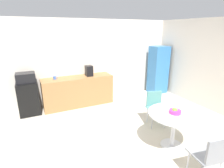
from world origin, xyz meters
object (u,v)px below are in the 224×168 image
(microwave, at_px, (26,78))
(locker_cabinet, at_px, (158,70))
(chair_teal, at_px, (155,104))
(round_table, at_px, (174,120))
(fruit_bowl, at_px, (175,111))
(mug_white, at_px, (55,78))
(coffee_maker, at_px, (89,71))
(chair_gray, at_px, (211,154))
(mini_fridge, at_px, (29,98))

(microwave, bearing_deg, locker_cabinet, -1.30)
(locker_cabinet, xyz_separation_m, chair_teal, (-1.59, -1.86, -0.33))
(round_table, relative_size, chair_teal, 1.23)
(microwave, bearing_deg, fruit_bowl, -48.58)
(microwave, distance_m, fruit_bowl, 3.83)
(mug_white, bearing_deg, coffee_maker, -2.10)
(fruit_bowl, distance_m, mug_white, 3.41)
(locker_cabinet, xyz_separation_m, chair_gray, (-2.00, -3.67, -0.33))
(microwave, bearing_deg, round_table, -48.27)
(locker_cabinet, relative_size, mug_white, 13.25)
(fruit_bowl, bearing_deg, chair_gray, -98.60)
(mini_fridge, height_order, chair_teal, mini_fridge)
(locker_cabinet, bearing_deg, fruit_bowl, -123.98)
(mini_fridge, distance_m, fruit_bowl, 3.84)
(round_table, distance_m, mug_white, 3.43)
(microwave, distance_m, coffee_maker, 1.77)
(mini_fridge, xyz_separation_m, round_table, (2.55, -2.86, 0.13))
(microwave, relative_size, chair_teal, 0.58)
(mug_white, bearing_deg, microwave, -177.13)
(microwave, relative_size, mug_white, 3.72)
(microwave, height_order, chair_teal, microwave)
(round_table, xyz_separation_m, mug_white, (-1.80, 2.89, 0.35))
(chair_gray, bearing_deg, fruit_bowl, 81.40)
(round_table, bearing_deg, mini_fridge, 131.73)
(locker_cabinet, bearing_deg, round_table, -123.78)
(locker_cabinet, distance_m, coffee_maker, 2.63)
(coffee_maker, bearing_deg, mug_white, 177.90)
(fruit_bowl, bearing_deg, coffee_maker, 104.76)
(mini_fridge, xyz_separation_m, coffee_maker, (1.77, 0.00, 0.60))
(chair_teal, height_order, mug_white, mug_white)
(locker_cabinet, bearing_deg, coffee_maker, 177.81)
(locker_cabinet, bearing_deg, mug_white, 177.84)
(chair_gray, relative_size, fruit_bowl, 3.79)
(coffee_maker, bearing_deg, chair_teal, -62.38)
(fruit_bowl, bearing_deg, round_table, 23.40)
(round_table, bearing_deg, locker_cabinet, 56.22)
(microwave, bearing_deg, mug_white, 2.87)
(fruit_bowl, bearing_deg, microwave, 131.42)
(locker_cabinet, distance_m, chair_gray, 4.20)
(microwave, xyz_separation_m, fruit_bowl, (2.53, -2.87, -0.26))
(mini_fridge, distance_m, round_table, 3.83)
(chair_gray, distance_m, mug_white, 4.17)
(microwave, xyz_separation_m, chair_teal, (2.80, -1.96, -0.53))
(chair_gray, xyz_separation_m, coffee_maker, (-0.62, 3.77, 0.54))
(microwave, bearing_deg, chair_gray, -57.64)
(microwave, height_order, coffee_maker, coffee_maker)
(mug_white, bearing_deg, chair_gray, -66.68)
(mug_white, xyz_separation_m, coffee_maker, (1.03, -0.04, 0.11))
(mini_fridge, relative_size, round_table, 0.90)
(microwave, distance_m, mug_white, 0.76)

